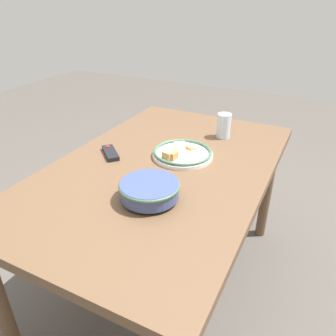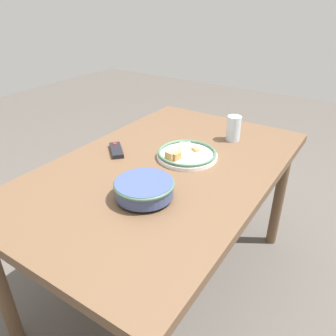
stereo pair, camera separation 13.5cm
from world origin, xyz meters
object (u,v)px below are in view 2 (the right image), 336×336
Objects in this scene: noodle_bowl at (144,188)px; tv_remote at (116,150)px; food_plate at (186,154)px; drinking_glass at (234,128)px.

tv_remote is at bearing 55.32° from noodle_bowl.
food_plate is 0.32m from drinking_glass.
drinking_glass reaches higher than food_plate.
noodle_bowl is 0.80× the size of food_plate.
noodle_bowl reaches higher than tv_remote.
food_plate is (0.37, 0.04, -0.02)m from noodle_bowl.
drinking_glass is (0.68, -0.06, 0.02)m from noodle_bowl.
noodle_bowl is 0.68m from drinking_glass.
food_plate is at bearing 162.03° from drinking_glass.
drinking_glass reaches higher than tv_remote.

